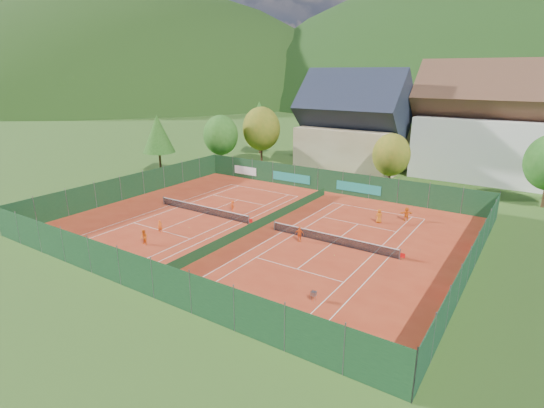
{
  "coord_description": "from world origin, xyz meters",
  "views": [
    {
      "loc": [
        23.56,
        -33.74,
        15.42
      ],
      "look_at": [
        0.0,
        2.0,
        2.0
      ],
      "focal_mm": 28.0,
      "sensor_mm": 36.0,
      "label": 1
    }
  ],
  "objects_px": {
    "player_left_mid": "(144,237)",
    "player_right_far_b": "(406,214)",
    "ball_hopper": "(314,294)",
    "player_left_near": "(160,226)",
    "player_left_far": "(233,206)",
    "chalet": "(353,129)",
    "player_right_far_a": "(379,216)",
    "hotel_block_a": "(491,129)",
    "player_right_near": "(299,234)"
  },
  "relations": [
    {
      "from": "player_left_near",
      "to": "ball_hopper",
      "type": "bearing_deg",
      "value": -52.86
    },
    {
      "from": "player_left_far",
      "to": "player_right_far_a",
      "type": "distance_m",
      "value": 16.39
    },
    {
      "from": "player_right_far_b",
      "to": "hotel_block_a",
      "type": "bearing_deg",
      "value": -132.2
    },
    {
      "from": "player_left_near",
      "to": "player_right_far_b",
      "type": "relative_size",
      "value": 0.84
    },
    {
      "from": "chalet",
      "to": "player_right_near",
      "type": "height_order",
      "value": "chalet"
    },
    {
      "from": "player_right_far_a",
      "to": "hotel_block_a",
      "type": "bearing_deg",
      "value": -131.34
    },
    {
      "from": "player_left_near",
      "to": "player_left_mid",
      "type": "bearing_deg",
      "value": -111.95
    },
    {
      "from": "hotel_block_a",
      "to": "player_right_near",
      "type": "xyz_separation_m",
      "value": [
        -10.82,
        -37.16,
        -6.65
      ]
    },
    {
      "from": "ball_hopper",
      "to": "player_left_mid",
      "type": "xyz_separation_m",
      "value": [
        -17.9,
        0.28,
        0.18
      ]
    },
    {
      "from": "player_left_near",
      "to": "player_left_mid",
      "type": "relative_size",
      "value": 0.86
    },
    {
      "from": "player_right_far_a",
      "to": "player_left_far",
      "type": "bearing_deg",
      "value": -9.32
    },
    {
      "from": "chalet",
      "to": "player_left_far",
      "type": "distance_m",
      "value": 28.21
    },
    {
      "from": "player_left_far",
      "to": "player_right_near",
      "type": "height_order",
      "value": "player_right_near"
    },
    {
      "from": "player_left_near",
      "to": "player_right_near",
      "type": "relative_size",
      "value": 0.87
    },
    {
      "from": "player_left_mid",
      "to": "player_left_far",
      "type": "height_order",
      "value": "player_left_mid"
    },
    {
      "from": "player_left_far",
      "to": "player_left_mid",
      "type": "bearing_deg",
      "value": 99.79
    },
    {
      "from": "player_left_far",
      "to": "player_right_far_b",
      "type": "height_order",
      "value": "player_right_far_b"
    },
    {
      "from": "hotel_block_a",
      "to": "player_left_mid",
      "type": "xyz_separation_m",
      "value": [
        -22.45,
        -45.79,
        -6.65
      ]
    },
    {
      "from": "player_left_far",
      "to": "player_right_far_a",
      "type": "xyz_separation_m",
      "value": [
        15.47,
        5.41,
        0.13
      ]
    },
    {
      "from": "ball_hopper",
      "to": "player_right_near",
      "type": "xyz_separation_m",
      "value": [
        -6.27,
        8.91,
        0.18
      ]
    },
    {
      "from": "chalet",
      "to": "player_left_near",
      "type": "xyz_separation_m",
      "value": [
        -4.62,
        -36.77,
        -5.99
      ]
    },
    {
      "from": "chalet",
      "to": "player_left_near",
      "type": "height_order",
      "value": "chalet"
    },
    {
      "from": "chalet",
      "to": "player_right_far_a",
      "type": "xyz_separation_m",
      "value": [
        12.67,
        -22.01,
        -5.87
      ]
    },
    {
      "from": "chalet",
      "to": "hotel_block_a",
      "type": "xyz_separation_m",
      "value": [
        19.0,
        6.0,
        0.76
      ]
    },
    {
      "from": "player_left_near",
      "to": "player_right_far_b",
      "type": "distance_m",
      "value": 25.92
    },
    {
      "from": "ball_hopper",
      "to": "player_left_near",
      "type": "xyz_separation_m",
      "value": [
        -19.07,
        3.3,
        0.08
      ]
    },
    {
      "from": "player_left_mid",
      "to": "ball_hopper",
      "type": "bearing_deg",
      "value": 7.41
    },
    {
      "from": "player_left_near",
      "to": "player_right_far_b",
      "type": "height_order",
      "value": "player_right_far_b"
    },
    {
      "from": "chalet",
      "to": "player_right_far_b",
      "type": "bearing_deg",
      "value": -52.92
    },
    {
      "from": "chalet",
      "to": "player_left_mid",
      "type": "bearing_deg",
      "value": -94.96
    },
    {
      "from": "ball_hopper",
      "to": "player_left_near",
      "type": "bearing_deg",
      "value": 170.18
    },
    {
      "from": "player_left_near",
      "to": "player_left_far",
      "type": "bearing_deg",
      "value": 36.0
    },
    {
      "from": "hotel_block_a",
      "to": "player_right_near",
      "type": "bearing_deg",
      "value": -106.23
    },
    {
      "from": "hotel_block_a",
      "to": "player_right_far_b",
      "type": "xyz_separation_m",
      "value": [
        -4.13,
        -25.68,
        -6.63
      ]
    },
    {
      "from": "player_right_far_a",
      "to": "player_right_far_b",
      "type": "distance_m",
      "value": 3.21
    },
    {
      "from": "player_left_far",
      "to": "chalet",
      "type": "bearing_deg",
      "value": -83.07
    },
    {
      "from": "ball_hopper",
      "to": "player_left_far",
      "type": "distance_m",
      "value": 21.4
    },
    {
      "from": "hotel_block_a",
      "to": "ball_hopper",
      "type": "height_order",
      "value": "hotel_block_a"
    },
    {
      "from": "ball_hopper",
      "to": "player_left_far",
      "type": "relative_size",
      "value": 0.64
    },
    {
      "from": "player_left_mid",
      "to": "player_right_far_b",
      "type": "height_order",
      "value": "player_right_far_b"
    },
    {
      "from": "player_left_mid",
      "to": "player_left_near",
      "type": "bearing_deg",
      "value": 119.4
    },
    {
      "from": "player_right_far_a",
      "to": "player_right_far_b",
      "type": "height_order",
      "value": "player_right_far_a"
    },
    {
      "from": "chalet",
      "to": "ball_hopper",
      "type": "height_order",
      "value": "chalet"
    },
    {
      "from": "player_left_mid",
      "to": "player_right_near",
      "type": "height_order",
      "value": "player_left_mid"
    },
    {
      "from": "player_left_far",
      "to": "player_right_far_b",
      "type": "distance_m",
      "value": 19.3
    },
    {
      "from": "player_right_far_a",
      "to": "player_right_near",
      "type": "bearing_deg",
      "value": 35.3
    },
    {
      "from": "hotel_block_a",
      "to": "player_right_far_a",
      "type": "relative_size",
      "value": 14.23
    },
    {
      "from": "chalet",
      "to": "player_left_far",
      "type": "height_order",
      "value": "chalet"
    },
    {
      "from": "player_left_near",
      "to": "player_right_far_a",
      "type": "height_order",
      "value": "player_right_far_a"
    },
    {
      "from": "hotel_block_a",
      "to": "player_right_far_a",
      "type": "bearing_deg",
      "value": -102.75
    }
  ]
}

